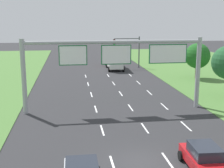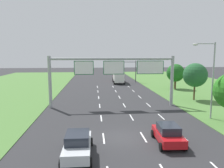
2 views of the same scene
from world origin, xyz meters
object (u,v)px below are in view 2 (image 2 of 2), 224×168
object	(u,v)px
box_truck	(118,76)
traffic_light_mast	(128,67)
car_near_red	(168,134)
street_lamp	(210,74)
roadside_tree_far	(176,73)
sign_gantry	(115,71)
roadside_tree_mid	(195,75)
car_lead_silver	(78,144)

from	to	relation	value
box_truck	traffic_light_mast	bearing A→B (deg)	10.71
car_near_red	traffic_light_mast	xyz separation A→B (m)	(2.86, 38.51, 3.06)
street_lamp	roadside_tree_far	xyz separation A→B (m)	(4.24, 20.98, -1.69)
box_truck	car_near_red	bearing A→B (deg)	-88.20
traffic_light_mast	street_lamp	bearing A→B (deg)	-83.22
car_near_red	box_truck	xyz separation A→B (m)	(0.25, 38.12, 0.93)
sign_gantry	traffic_light_mast	distance (m)	26.22
car_near_red	box_truck	size ratio (longest dim) A/B	0.48
street_lamp	traffic_light_mast	bearing A→B (deg)	96.78
street_lamp	roadside_tree_mid	distance (m)	10.39
car_lead_silver	roadside_tree_far	xyz separation A→B (m)	(18.12, 28.79, 2.54)
roadside_tree_mid	traffic_light_mast	bearing A→B (deg)	107.19
car_lead_silver	box_truck	xyz separation A→B (m)	(7.42, 39.71, 0.89)
box_truck	street_lamp	xyz separation A→B (m)	(6.46, -31.90, 3.34)
box_truck	roadside_tree_far	size ratio (longest dim) A/B	1.58
traffic_light_mast	street_lamp	xyz separation A→B (m)	(3.84, -32.29, 1.21)
traffic_light_mast	roadside_tree_mid	xyz separation A→B (m)	(6.94, -22.43, 0.12)
car_lead_silver	box_truck	size ratio (longest dim) A/B	0.54
car_near_red	roadside_tree_mid	distance (m)	19.10
box_truck	sign_gantry	bearing A→B (deg)	-95.32
car_near_red	roadside_tree_far	size ratio (longest dim) A/B	0.76
traffic_light_mast	car_lead_silver	bearing A→B (deg)	-104.05
car_near_red	street_lamp	xyz separation A→B (m)	(6.70, 6.22, 4.28)
car_near_red	sign_gantry	world-z (taller)	sign_gantry
sign_gantry	traffic_light_mast	bearing A→B (deg)	76.93
sign_gantry	street_lamp	xyz separation A→B (m)	(9.76, -6.77, 0.14)
box_truck	roadside_tree_far	world-z (taller)	roadside_tree_far
sign_gantry	roadside_tree_far	distance (m)	20.01
car_near_red	roadside_tree_far	world-z (taller)	roadside_tree_far
box_truck	roadside_tree_far	distance (m)	15.38
box_truck	car_lead_silver	bearing A→B (deg)	-98.41
traffic_light_mast	sign_gantry	bearing A→B (deg)	-103.07
sign_gantry	car_near_red	bearing A→B (deg)	-76.74
car_near_red	box_truck	distance (m)	38.13
box_truck	sign_gantry	distance (m)	25.55
sign_gantry	roadside_tree_mid	world-z (taller)	sign_gantry
car_lead_silver	street_lamp	world-z (taller)	street_lamp
car_near_red	box_truck	bearing A→B (deg)	92.22
car_near_red	street_lamp	world-z (taller)	street_lamp
box_truck	roadside_tree_mid	size ratio (longest dim) A/B	1.41
box_truck	sign_gantry	world-z (taller)	sign_gantry
car_lead_silver	roadside_tree_mid	world-z (taller)	roadside_tree_mid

